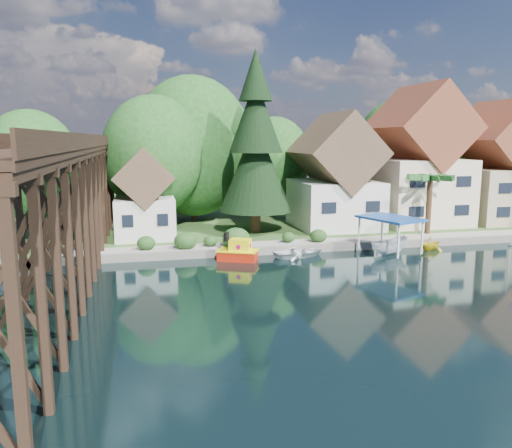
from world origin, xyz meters
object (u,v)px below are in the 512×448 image
(boat_canopy, at_px, (390,239))
(boat_yellow, at_px, (431,242))
(conifer, at_px, (256,146))
(tugboat, at_px, (238,252))
(house_right, at_px, (498,170))
(palm_tree, at_px, (430,179))
(trestle_bridge, at_px, (66,196))
(house_left, at_px, (335,179))
(boat_white_a, at_px, (300,251))
(shed, at_px, (145,200))
(house_center, at_px, (418,165))

(boat_canopy, distance_m, boat_yellow, 4.43)
(conifer, relative_size, tugboat, 4.84)
(house_right, distance_m, palm_tree, 12.33)
(trestle_bridge, xyz_separation_m, conifer, (14.92, 9.77, 3.01))
(house_left, height_order, house_right, house_right)
(house_right, bearing_deg, boat_white_a, -159.37)
(tugboat, bearing_deg, boat_yellow, 0.67)
(house_left, distance_m, shed, 18.11)
(house_center, xyz_separation_m, boat_canopy, (-8.35, -10.65, -5.13))
(boat_white_a, relative_size, boat_yellow, 1.76)
(trestle_bridge, relative_size, house_right, 3.55)
(trestle_bridge, distance_m, boat_yellow, 28.37)
(boat_canopy, height_order, boat_yellow, boat_canopy)
(shed, height_order, boat_white_a, shed)
(house_left, relative_size, boat_white_a, 2.71)
(house_left, distance_m, conifer, 8.76)
(conifer, relative_size, palm_tree, 2.88)
(palm_tree, height_order, tugboat, palm_tree)
(house_left, bearing_deg, house_center, 3.18)
(trestle_bridge, xyz_separation_m, boat_yellow, (27.92, 1.67, -4.74))
(tugboat, height_order, boat_yellow, tugboat)
(house_center, height_order, boat_canopy, house_center)
(trestle_bridge, bearing_deg, house_left, 25.21)
(house_left, height_order, palm_tree, house_left)
(trestle_bridge, xyz_separation_m, boat_canopy, (23.65, 0.68, -4.06))
(trestle_bridge, bearing_deg, boat_white_a, 5.65)
(house_center, height_order, house_right, house_center)
(house_left, xyz_separation_m, tugboat, (-11.27, -9.35, -4.49))
(house_right, height_order, boat_canopy, house_right)
(house_center, distance_m, tugboat, 23.26)
(house_right, distance_m, boat_canopy, 20.59)
(trestle_bridge, relative_size, palm_tree, 7.79)
(house_left, height_order, boat_yellow, house_left)
(house_right, xyz_separation_m, tugboat, (-29.27, -9.35, -5.13))
(trestle_bridge, height_order, house_center, house_center)
(house_left, bearing_deg, palm_tree, -37.75)
(shed, height_order, boat_canopy, shed)
(house_left, distance_m, tugboat, 15.31)
(house_center, distance_m, house_right, 9.04)
(conifer, bearing_deg, house_left, 7.46)
(house_left, bearing_deg, tugboat, -140.32)
(house_right, xyz_separation_m, palm_tree, (-11.11, -5.34, -0.33))
(house_right, bearing_deg, tugboat, -162.29)
(conifer, bearing_deg, house_center, 5.21)
(boat_yellow, bearing_deg, shed, 52.99)
(trestle_bridge, bearing_deg, tugboat, 7.19)
(boat_yellow, bearing_deg, conifer, 39.55)
(boat_canopy, bearing_deg, shed, 155.13)
(shed, xyz_separation_m, palm_tree, (24.89, -3.84, 1.62))
(house_left, xyz_separation_m, boat_canopy, (0.65, -10.15, -3.85))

